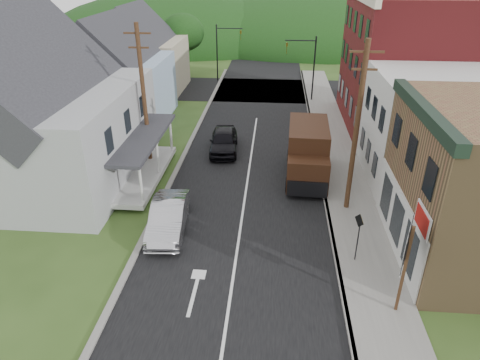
% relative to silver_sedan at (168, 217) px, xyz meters
% --- Properties ---
extents(ground, '(120.00, 120.00, 0.00)m').
position_rel_silver_sedan_xyz_m(ground, '(3.54, -0.65, -0.77)').
color(ground, '#2D4719').
rests_on(ground, ground).
extents(road, '(9.00, 90.00, 0.02)m').
position_rel_silver_sedan_xyz_m(road, '(3.54, 9.35, -0.77)').
color(road, black).
rests_on(road, ground).
extents(cross_road, '(60.00, 9.00, 0.02)m').
position_rel_silver_sedan_xyz_m(cross_road, '(3.54, 26.35, -0.77)').
color(cross_road, black).
rests_on(cross_road, ground).
extents(sidewalk_right, '(2.80, 55.00, 0.15)m').
position_rel_silver_sedan_xyz_m(sidewalk_right, '(9.44, 7.35, -0.70)').
color(sidewalk_right, slate).
rests_on(sidewalk_right, ground).
extents(curb_right, '(0.20, 55.00, 0.15)m').
position_rel_silver_sedan_xyz_m(curb_right, '(8.09, 7.35, -0.70)').
color(curb_right, slate).
rests_on(curb_right, ground).
extents(curb_left, '(0.30, 55.00, 0.12)m').
position_rel_silver_sedan_xyz_m(curb_left, '(-1.11, 7.35, -0.71)').
color(curb_left, slate).
rests_on(curb_left, ground).
extents(storefront_white, '(8.00, 7.00, 6.50)m').
position_rel_silver_sedan_xyz_m(storefront_white, '(14.84, 6.85, 2.48)').
color(storefront_white, silver).
rests_on(storefront_white, ground).
extents(storefront_red, '(8.00, 12.00, 10.00)m').
position_rel_silver_sedan_xyz_m(storefront_red, '(14.84, 16.35, 4.23)').
color(storefront_red, maroon).
rests_on(storefront_red, ground).
extents(house_gray, '(10.20, 12.24, 8.35)m').
position_rel_silver_sedan_xyz_m(house_gray, '(-8.46, 5.35, 3.46)').
color(house_gray, '#A8AAAD').
rests_on(house_gray, ground).
extents(house_blue, '(7.14, 8.16, 7.28)m').
position_rel_silver_sedan_xyz_m(house_blue, '(-7.46, 16.35, 2.92)').
color(house_blue, '#97B1CE').
rests_on(house_blue, ground).
extents(house_cream, '(7.14, 8.16, 7.28)m').
position_rel_silver_sedan_xyz_m(house_cream, '(-7.96, 25.35, 2.92)').
color(house_cream, '#B9AD8F').
rests_on(house_cream, ground).
extents(utility_pole_right, '(1.60, 0.26, 9.00)m').
position_rel_silver_sedan_xyz_m(utility_pole_right, '(9.14, 2.85, 3.88)').
color(utility_pole_right, '#472D19').
rests_on(utility_pole_right, ground).
extents(utility_pole_left, '(1.60, 0.26, 9.00)m').
position_rel_silver_sedan_xyz_m(utility_pole_left, '(-2.96, 7.35, 3.88)').
color(utility_pole_left, '#472D19').
rests_on(utility_pole_left, ground).
extents(traffic_signal_right, '(2.87, 0.20, 6.00)m').
position_rel_silver_sedan_xyz_m(traffic_signal_right, '(7.85, 22.85, 2.98)').
color(traffic_signal_right, black).
rests_on(traffic_signal_right, ground).
extents(traffic_signal_left, '(2.87, 0.20, 6.00)m').
position_rel_silver_sedan_xyz_m(traffic_signal_left, '(-0.76, 29.85, 2.98)').
color(traffic_signal_left, black).
rests_on(traffic_signal_left, ground).
extents(tree_left_b, '(4.80, 4.80, 6.94)m').
position_rel_silver_sedan_xyz_m(tree_left_b, '(-13.46, 11.35, 4.11)').
color(tree_left_b, '#382616').
rests_on(tree_left_b, ground).
extents(tree_left_c, '(5.80, 5.80, 8.41)m').
position_rel_silver_sedan_xyz_m(tree_left_c, '(-15.46, 19.35, 5.16)').
color(tree_left_c, '#382616').
rests_on(tree_left_c, ground).
extents(tree_left_d, '(4.80, 4.80, 6.94)m').
position_rel_silver_sedan_xyz_m(tree_left_d, '(-5.46, 31.35, 4.11)').
color(tree_left_d, '#382616').
rests_on(tree_left_d, ground).
extents(forested_ridge, '(90.00, 30.00, 16.00)m').
position_rel_silver_sedan_xyz_m(forested_ridge, '(3.54, 54.35, -0.77)').
color(forested_ridge, black).
rests_on(forested_ridge, ground).
extents(silver_sedan, '(2.02, 4.82, 1.55)m').
position_rel_silver_sedan_xyz_m(silver_sedan, '(0.00, 0.00, 0.00)').
color(silver_sedan, '#A7A7AC').
rests_on(silver_sedan, ground).
extents(dark_sedan, '(2.20, 4.79, 1.59)m').
position_rel_silver_sedan_xyz_m(dark_sedan, '(1.56, 10.15, 0.02)').
color(dark_sedan, black).
rests_on(dark_sedan, ground).
extents(delivery_van, '(2.64, 5.95, 3.28)m').
position_rel_silver_sedan_xyz_m(delivery_van, '(7.15, 6.52, 0.88)').
color(delivery_van, black).
rests_on(delivery_van, ground).
extents(route_sign_cluster, '(0.87, 2.05, 3.80)m').
position_rel_silver_sedan_xyz_m(route_sign_cluster, '(9.95, -4.76, 1.84)').
color(route_sign_cluster, '#472D19').
rests_on(route_sign_cluster, sidewalk_right).
extents(warning_sign, '(0.29, 0.61, 2.40)m').
position_rel_silver_sedan_xyz_m(warning_sign, '(8.88, -1.79, 0.91)').
color(warning_sign, black).
rests_on(warning_sign, sidewalk_right).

